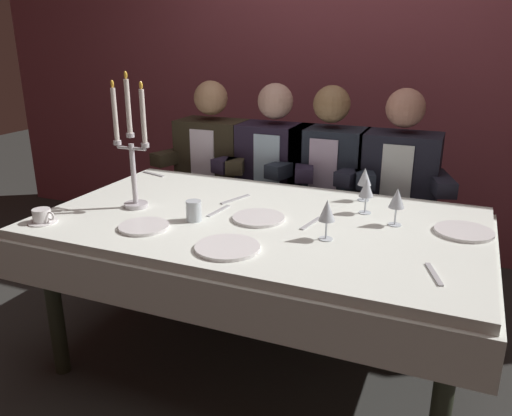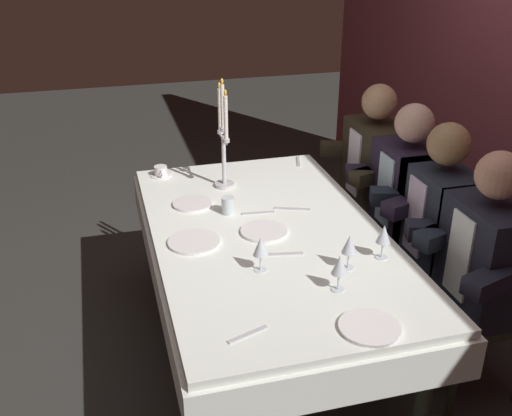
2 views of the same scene
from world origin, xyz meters
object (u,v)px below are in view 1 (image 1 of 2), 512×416
Objects in this scene: dinner_plate_0 at (144,227)px; seated_diner_3 at (399,180)px; dinner_plate_2 at (464,231)px; wine_glass_0 at (327,211)px; seated_diner_0 at (213,161)px; wine_glass_1 at (367,189)px; dining_table at (260,243)px; dinner_plate_3 at (227,247)px; seated_diner_2 at (329,173)px; candelabra at (132,153)px; wine_glass_2 at (365,177)px; wine_glass_3 at (397,199)px; water_tumbler_0 at (194,211)px; coffee_cup_0 at (42,217)px; seated_diner_1 at (275,167)px; dinner_plate_1 at (258,218)px.

dinner_plate_0 is 0.17× the size of seated_diner_3.
dinner_plate_2 is at bearing -64.08° from seated_diner_3.
dinner_plate_0 is 0.76m from wine_glass_0.
wine_glass_1 is at bearing -30.30° from seated_diner_0.
dining_table is 7.82× the size of dinner_plate_3.
seated_diner_2 and seated_diner_3 have the same top height.
seated_diner_3 is at bearing 0.00° from seated_diner_2.
wine_glass_2 is at bearing 27.88° from candelabra.
dining_table is at bearing 8.27° from candelabra.
wine_glass_3 is (0.96, 0.44, 0.11)m from dinner_plate_0.
wine_glass_0 reaches higher than dining_table.
candelabra reaches higher than dinner_plate_2.
seated_diner_2 is (0.33, 1.03, -0.05)m from water_tumbler_0.
dining_table is 1.56× the size of seated_diner_2.
dinner_plate_0 reaches higher than dining_table.
wine_glass_1 reaches higher than dinner_plate_0.
wine_glass_1 reaches higher than dining_table.
coffee_cup_0 is (-0.86, -0.05, 0.02)m from dinner_plate_3.
wine_glass_0 is at bearing -21.47° from dining_table.
water_tumbler_0 is (-1.09, -0.29, 0.04)m from dinner_plate_2.
dinner_plate_0 is 1.22m from seated_diner_0.
seated_diner_1 reaches higher than dinner_plate_2.
candelabra reaches higher than water_tumbler_0.
wine_glass_1 is at bearing 33.80° from dinner_plate_0.
wine_glass_2 reaches higher than coffee_cup_0.
seated_diner_3 is at bearing 96.37° from wine_glass_3.
seated_diner_1 reaches higher than water_tumbler_0.
seated_diner_0 is at bearing 113.06° from water_tumbler_0.
seated_diner_1 is at bearing 106.68° from dining_table.
wine_glass_2 is 0.13× the size of seated_diner_0.
seated_diner_3 reaches higher than dinner_plate_1.
seated_diner_2 is (-0.34, 0.64, -0.12)m from wine_glass_1.
wine_glass_1 is (-0.42, 0.09, 0.11)m from dinner_plate_2.
candelabra reaches higher than seated_diner_2.
candelabra is at bearing 177.27° from wine_glass_0.
dinner_plate_0 is (0.19, -0.22, -0.25)m from candelabra.
seated_diner_1 reaches higher than wine_glass_0.
coffee_cup_0 reaches higher than dinner_plate_2.
seated_diner_3 is at bearing 44.65° from coffee_cup_0.
wine_glass_3 is 0.76m from seated_diner_3.
seated_diner_1 is at bearing 136.44° from wine_glass_1.
wine_glass_1 is 1.42m from coffee_cup_0.
seated_diner_2 is (-0.29, 0.46, -0.12)m from wine_glass_2.
dinner_plate_1 is 1.40× the size of wine_glass_0.
seated_diner_3 is at bearing 69.80° from dinner_plate_3.
dinner_plate_2 is at bearing 11.68° from dinner_plate_1.
candelabra is at bearing 131.65° from dinner_plate_0.
wine_glass_0 is at bearing 36.73° from dinner_plate_3.
wine_glass_0 is at bearing -18.03° from dinner_plate_1.
dinner_plate_0 is (-0.40, -0.30, 0.13)m from dining_table.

